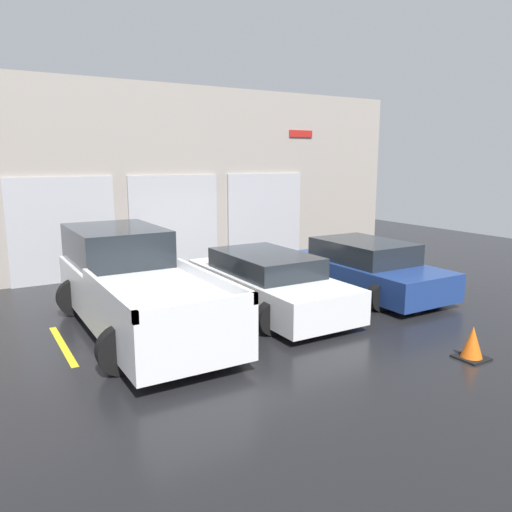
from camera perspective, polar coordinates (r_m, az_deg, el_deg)
name	(u,v)px	position (r m, az deg, el deg)	size (l,w,h in m)	color
ground_plane	(228,290)	(12.48, -3.20, -3.94)	(28.00, 28.00, 0.00)	black
shophouse_building	(176,180)	(15.07, -9.17, 8.56)	(15.55, 0.68, 5.31)	#9E9389
pickup_truck	(134,285)	(9.88, -13.81, -3.19)	(2.43, 5.51, 1.82)	white
sedan_white	(267,283)	(10.78, 1.29, -3.07)	(2.18, 4.47, 1.23)	white
sedan_side	(365,268)	(12.47, 12.37, -1.37)	(2.23, 4.24, 1.27)	navy
parking_stripe_far_left	(63,345)	(9.50, -21.22, -9.49)	(0.12, 2.20, 0.01)	gold
parking_stripe_left	(209,319)	(10.27, -5.41, -7.23)	(0.12, 2.20, 0.01)	gold
parking_stripe_centre	(319,300)	(11.70, 7.25, -5.01)	(0.12, 2.20, 0.01)	gold
parking_stripe_right	(406,285)	(13.57, 16.74, -3.17)	(0.12, 2.20, 0.01)	gold
traffic_cone	(472,344)	(8.96, 23.49, -9.19)	(0.47, 0.47, 0.55)	black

